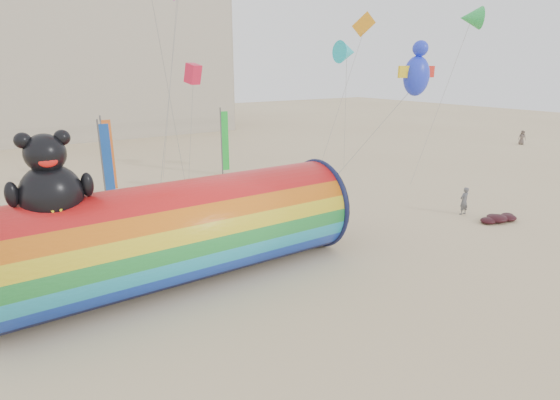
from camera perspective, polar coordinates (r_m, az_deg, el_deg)
ground at (r=18.85m, az=1.28°, el=-8.36°), size 160.00×160.00×0.00m
windsock_assembly at (r=17.27m, az=-12.58°, el=-3.70°), size 13.63×4.15×6.28m
kite_handler at (r=26.85m, az=22.91°, el=-0.11°), size 0.61×0.42×1.60m
fabric_bundle at (r=26.65m, az=26.66°, el=-2.13°), size 2.62×1.35×0.41m
festival_banners at (r=30.54m, az=-16.40°, el=6.02°), size 9.97×3.02×5.20m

